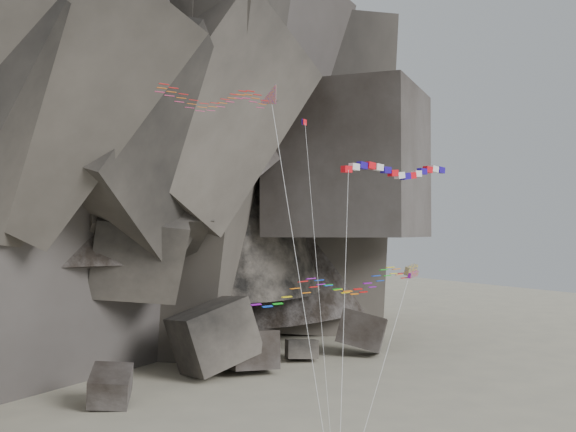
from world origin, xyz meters
TOP-DOWN VIEW (x-y plane):
  - headland at (0.00, 70.00)m, footprint 110.00×70.00m
  - boulder_field at (5.91, 34.08)m, footprint 78.17×18.14m
  - delta_kite at (-8.70, 0.09)m, footprint 9.32×7.04m
  - banner_kite at (10.64, 2.94)m, footprint 20.36×9.17m
  - parafoil_kite at (-0.48, -1.70)m, footprint 15.54×4.42m
  - pennant_kite at (-1.52, -0.61)m, footprint 3.03×6.52m

SIDE VIEW (x-z plane):
  - boulder_field at x=5.91m, z-range -2.14..7.69m
  - parafoil_kite at x=-0.48m, z-range 8.01..22.59m
  - pennant_kite at x=-1.52m, z-range 8.89..33.60m
  - banner_kite at x=10.64m, z-range 12.20..34.50m
  - delta_kite at x=-8.70m, z-range 13.72..40.57m
  - headland at x=0.00m, z-range 0.00..84.00m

